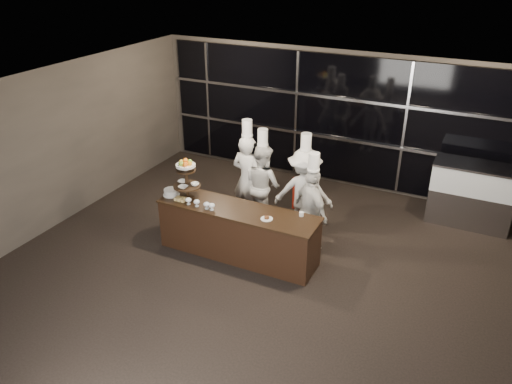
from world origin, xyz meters
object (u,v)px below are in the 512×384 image
at_px(display_stand, 186,176).
at_px(layer_cake, 171,192).
at_px(chef_b, 262,184).
at_px(chef_c, 304,192).
at_px(chef_d, 311,210).
at_px(display_case, 472,192).
at_px(chef_a, 248,178).
at_px(buffet_counter, 238,232).

distance_m(display_stand, layer_cake, 0.48).
bearing_deg(display_stand, layer_cake, -170.96).
bearing_deg(chef_b, chef_c, 0.91).
xyz_separation_m(display_stand, chef_d, (2.06, 0.73, -0.54)).
xyz_separation_m(display_case, chef_c, (-2.78, -1.73, 0.16)).
relative_size(display_stand, layer_cake, 2.48).
relative_size(chef_b, chef_c, 0.98).
bearing_deg(chef_c, layer_cake, -147.58).
bearing_deg(chef_c, display_case, 31.87).
distance_m(display_case, chef_c, 3.28).
xyz_separation_m(layer_cake, chef_a, (0.91, 1.22, -0.05)).
xyz_separation_m(buffet_counter, display_case, (3.50, 2.97, 0.22)).
bearing_deg(chef_c, display_stand, -144.18).
distance_m(chef_b, chef_c, 0.84).
height_order(buffet_counter, chef_d, chef_d).
bearing_deg(display_case, chef_d, -137.45).
distance_m(chef_a, chef_c, 1.13).
bearing_deg(chef_a, layer_cake, -126.67).
bearing_deg(chef_a, display_stand, -116.95).
distance_m(chef_c, chef_d, 0.62).
bearing_deg(chef_b, layer_cake, -133.11).
distance_m(layer_cake, chef_a, 1.52).
distance_m(display_stand, chef_a, 1.38).
xyz_separation_m(display_stand, chef_c, (1.72, 1.24, -0.49)).
xyz_separation_m(chef_b, chef_c, (0.84, 0.01, 0.02)).
bearing_deg(chef_d, display_case, 42.55).
bearing_deg(display_case, buffet_counter, -139.70).
distance_m(buffet_counter, chef_c, 1.48).
relative_size(layer_cake, chef_b, 0.15).
xyz_separation_m(buffet_counter, chef_d, (1.06, 0.73, 0.33)).
relative_size(layer_cake, chef_d, 0.16).
distance_m(display_case, chef_d, 3.32).
height_order(display_stand, layer_cake, display_stand).
bearing_deg(layer_cake, chef_c, 32.42).
relative_size(layer_cake, chef_a, 0.14).
distance_m(chef_a, chef_d, 1.53).
relative_size(buffet_counter, chef_c, 1.43).
bearing_deg(chef_d, display_stand, -160.53).
xyz_separation_m(chef_c, chef_d, (0.34, -0.51, -0.05)).
distance_m(buffet_counter, layer_cake, 1.41).
bearing_deg(layer_cake, display_case, 32.10).
distance_m(buffet_counter, chef_b, 1.29).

